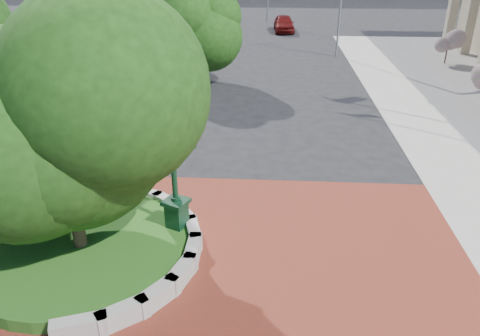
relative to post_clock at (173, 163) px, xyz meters
The scene contains 9 objects.
ground 3.67m from the post_clock, 24.78° to the right, with size 200.00×200.00×0.00m, color black.
plaza 4.08m from the post_clock, 41.05° to the right, with size 12.00×12.00×0.04m, color brown.
planter_wall 2.51m from the post_clock, 103.11° to the right, with size 2.96×6.77×0.54m.
grass_bed 3.62m from the post_clock, 156.17° to the right, with size 6.10×6.10×0.40m, color #234F16.
tree_planter 3.05m from the post_clock, 156.17° to the right, with size 5.20×5.20×6.33m.
tree_street 16.96m from the post_clock, 95.27° to the left, with size 4.40×4.40×5.45m.
post_clock is the anchor object (origin of this frame).
parked_car 36.35m from the post_clock, 83.96° to the left, with size 1.87×4.64×1.58m, color #530D0B.
shrub_far 28.00m from the post_clock, 56.65° to the left, with size 1.20×1.20×2.20m.
Camera 1 is at (0.23, -10.63, 8.13)m, focal length 35.00 mm.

